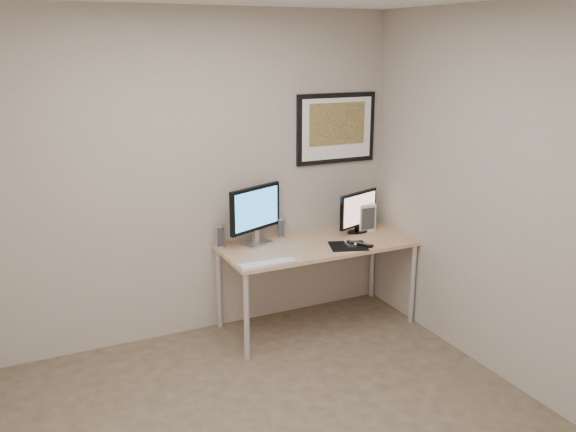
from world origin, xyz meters
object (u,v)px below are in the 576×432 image
monitor_large (255,213)px  speaker_right (281,228)px  monitor_tv (358,211)px  fan_unit (365,217)px  speaker_left (220,236)px  keyboard (268,263)px  desk (317,251)px  framed_art (336,128)px

monitor_large → speaker_right: bearing=-3.9°
monitor_tv → fan_unit: bearing=0.1°
monitor_tv → fan_unit: size_ratio=1.82×
speaker_left → keyboard: size_ratio=0.42×
desk → speaker_left: (-0.75, 0.26, 0.16)m
keyboard → speaker_left: bearing=109.9°
speaker_right → fan_unit: 0.76m
monitor_large → speaker_left: monitor_large is taller
monitor_tv → fan_unit: (0.09, 0.03, -0.07)m
monitor_large → keyboard: monitor_large is taller
framed_art → fan_unit: framed_art is taller
desk → keyboard: bearing=-153.7°
speaker_right → framed_art: bearing=28.2°
monitor_tv → speaker_left: 1.23m
speaker_left → keyboard: (0.18, -0.54, -0.08)m
speaker_left → monitor_large: bearing=-0.3°
speaker_right → desk: bearing=-32.0°
speaker_left → speaker_right: (0.56, 0.02, -0.01)m
framed_art → monitor_tv: size_ratio=1.68×
framed_art → keyboard: (-0.92, -0.61, -0.88)m
desk → fan_unit: 0.60m
speaker_right → keyboard: size_ratio=0.38×
keyboard → fan_unit: size_ratio=1.81×
speaker_left → fan_unit: bearing=9.3°
desk → framed_art: 1.07m
desk → keyboard: keyboard is taller
monitor_tv → keyboard: 1.12m
speaker_right → keyboard: 0.68m
framed_art → speaker_left: bearing=-176.4°
monitor_tv → speaker_right: (-0.66, 0.17, -0.11)m
monitor_large → speaker_right: monitor_large is taller
desk → speaker_left: size_ratio=8.71×
monitor_large → monitor_tv: 0.94m
desk → fan_unit: (0.55, 0.14, 0.19)m
monitor_tv → desk: bearing=173.9°
framed_art → keyboard: framed_art is taller
framed_art → keyboard: size_ratio=1.70×
monitor_large → keyboard: size_ratio=1.15×
desk → monitor_tv: size_ratio=3.59×
framed_art → fan_unit: bearing=-43.1°
monitor_tv → speaker_left: bearing=153.2°
monitor_tv → keyboard: monitor_tv is taller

